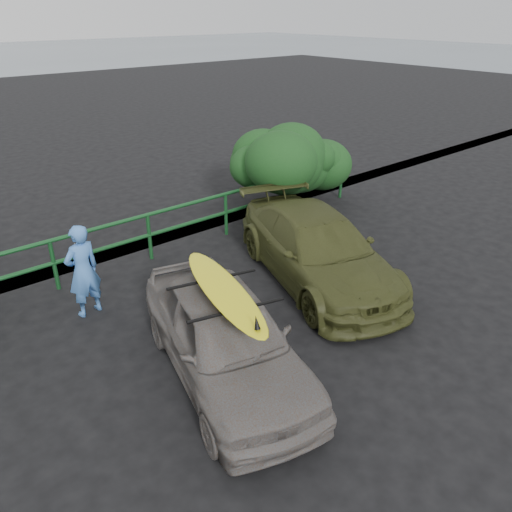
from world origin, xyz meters
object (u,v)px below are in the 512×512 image
Objects in this scene: sedan at (225,336)px; olive_vehicle at (317,249)px; surfboard at (224,290)px; man at (83,271)px; guardrail at (105,250)px.

sedan is 0.86× the size of olive_vehicle.
olive_vehicle is 3.37m from surfboard.
olive_vehicle is 4.29m from man.
surfboard is (0.86, -2.86, 0.59)m from man.
sedan reaches higher than guardrail.
man is at bearing 175.32° from olive_vehicle.
man is 3.04m from surfboard.
guardrail is 1.50m from man.
surfboard is at bearing -75.31° from sedan.
guardrail is at bearing -136.27° from man.
guardrail is at bearing 155.34° from olive_vehicle.
man is (-0.86, 2.86, 0.16)m from sedan.
sedan is at bearing 97.42° from man.
man is 0.66× the size of surfboard.
man reaches higher than surfboard.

